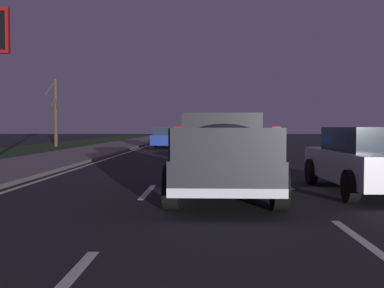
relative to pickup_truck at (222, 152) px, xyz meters
name	(u,v)px	position (x,y,z in m)	size (l,w,h in m)	color
ground	(212,152)	(17.57, 0.00, -0.98)	(144.00, 144.00, 0.00)	black
sidewalk_shoulder	(93,151)	(17.57, 7.45, -0.92)	(108.00, 4.00, 0.12)	slate
grass_verge	(14,151)	(17.57, 12.45, -0.98)	(108.00, 6.00, 0.01)	#1E3819
lane_markings	(167,149)	(20.90, 3.07, -0.98)	(108.00, 7.04, 0.01)	silver
pickup_truck	(222,152)	(0.00, 0.00, 0.00)	(5.43, 2.30, 1.87)	#232328
sedan_white	(368,159)	(0.47, -3.43, -0.20)	(4.45, 2.10, 1.54)	silver
sedan_blue	(166,137)	(22.20, 3.28, -0.20)	(4.40, 2.02, 1.54)	navy
sedan_black	(209,137)	(22.91, 0.14, -0.20)	(4.43, 2.07, 1.54)	black
sedan_silver	(248,136)	(29.65, -3.37, -0.20)	(4.41, 2.03, 1.54)	#B2B5BA
bare_tree_far	(56,111)	(25.08, 12.35, 1.87)	(1.61, 1.07, 5.68)	#423323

